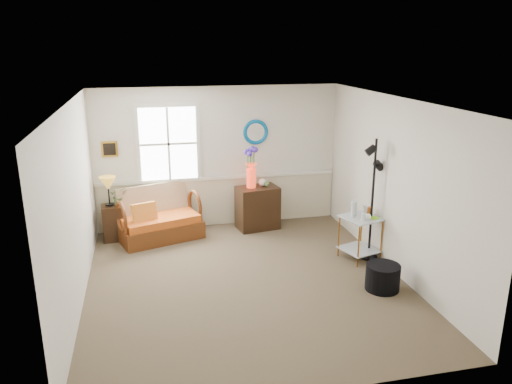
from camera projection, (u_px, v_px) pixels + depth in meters
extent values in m
cube|color=brown|center=(246.00, 282.00, 7.24)|extent=(4.50, 5.00, 0.01)
cube|color=white|center=(245.00, 101.00, 6.50)|extent=(4.50, 5.00, 0.01)
cube|color=beige|center=(218.00, 157.00, 9.21)|extent=(4.50, 0.01, 2.60)
cube|color=beige|center=(301.00, 276.00, 4.54)|extent=(4.50, 0.01, 2.60)
cube|color=beige|center=(74.00, 208.00, 6.39)|extent=(0.01, 5.00, 2.60)
cube|color=beige|center=(395.00, 186.00, 7.35)|extent=(0.01, 5.00, 2.60)
cube|color=beige|center=(220.00, 202.00, 9.43)|extent=(4.46, 0.02, 0.90)
cube|color=silver|center=(219.00, 178.00, 9.29)|extent=(4.46, 0.04, 0.06)
cube|color=#B88326|center=(109.00, 149.00, 8.71)|extent=(0.28, 0.03, 0.28)
torus|color=#0084B6|center=(256.00, 132.00, 9.21)|extent=(0.47, 0.07, 0.47)
imported|color=#4C6A37|center=(119.00, 198.00, 8.66)|extent=(0.29, 0.33, 0.25)
cylinder|color=black|center=(383.00, 277.00, 6.98)|extent=(0.60, 0.60, 0.37)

